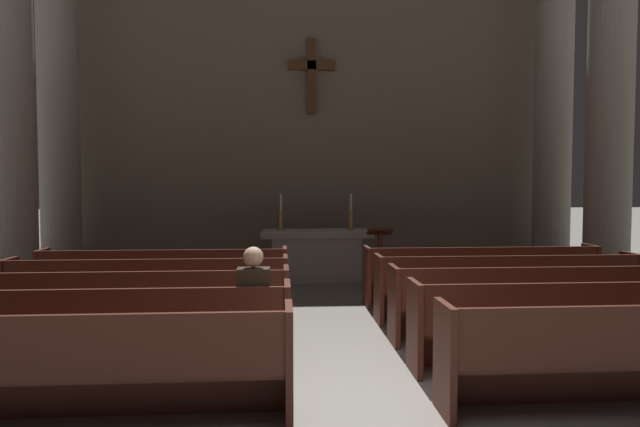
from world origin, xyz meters
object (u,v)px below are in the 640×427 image
Objects in this scene: pew_right_row_3 at (542,303)px; column_right_fourth at (553,124)px; pew_left_row_3 at (128,309)px; pew_right_row_4 at (507,287)px; pew_left_row_1 at (57,369)px; altar at (316,254)px; candlestick_left at (281,219)px; pew_right_row_5 at (481,275)px; candlestick_right at (351,218)px; column_left_fourth at (59,120)px; lectern at (380,261)px; lone_worshipper at (254,308)px; pew_left_row_2 at (99,333)px; column_right_third at (610,111)px; pew_left_row_4 at (149,292)px; pew_right_row_2 at (589,324)px; pew_left_row_5 at (165,279)px; column_left_third at (9,105)px.

pew_right_row_3 is 0.56× the size of column_right_fourth.
pew_right_row_4 is at bearing 11.84° from pew_left_row_3.
altar is (2.48, 6.63, 0.06)m from pew_left_row_1.
pew_left_row_3 is 5.06m from pew_right_row_4.
candlestick_left is at bearing 132.11° from pew_right_row_4.
pew_right_row_5 is 5.08× the size of candlestick_right.
pew_left_row_1 is at bearing -105.01° from candlestick_left.
column_left_fourth is 5.79× the size of lectern.
pew_right_row_4 is 2.82× the size of lone_worshipper.
lectern reaches higher than pew_right_row_4.
candlestick_right is (3.18, 5.59, 0.77)m from pew_left_row_2.
pew_left_row_2 is 0.56× the size of column_right_third.
altar is (2.48, 3.52, 0.06)m from pew_left_row_4.
lectern reaches higher than pew_right_row_2.
pew_left_row_1 is at bearing -123.20° from lectern.
pew_left_row_2 and pew_right_row_4 have the same top height.
candlestick_right reaches higher than pew_right_row_2.
column_right_third reaches higher than pew_left_row_1.
pew_left_row_1 is 1.00× the size of pew_left_row_3.
altar reaches higher than pew_right_row_4.
altar is 1.91× the size of lectern.
pew_left_row_2 is 1.51m from lone_worshipper.
candlestick_left is at bearing 68.68° from pew_left_row_3.
pew_left_row_4 is at bearing -116.83° from candlestick_left.
pew_right_row_4 is 0.56× the size of column_right_fourth.
pew_right_row_2 is 1.69× the size of altar.
pew_right_row_4 is (4.96, 0.00, 0.00)m from pew_left_row_4.
pew_left_row_1 is 5.06m from pew_right_row_2.
pew_right_row_4 is 0.56× the size of column_left_fourth.
column_right_fourth reaches higher than pew_left_row_5.
pew_left_row_3 is 0.56× the size of column_left_fourth.
pew_left_row_2 and pew_left_row_3 have the same top height.
pew_left_row_5 is 1.00× the size of pew_right_row_2.
pew_left_row_5 is 3.23× the size of lectern.
column_right_third reaches higher than pew_left_row_2.
column_left_third is 1.00× the size of column_right_third.
pew_right_row_4 is 2.71m from lectern.
pew_right_row_2 is 3.23× the size of lectern.
lone_worshipper is at bearing -44.70° from column_left_third.
lectern reaches higher than pew_left_row_5.
pew_left_row_3 is at bearing -168.16° from pew_right_row_4.
pew_left_row_1 is 1.00× the size of pew_right_row_5.
pew_left_row_4 and pew_right_row_5 have the same top height.
lectern is (0.38, -1.20, -0.70)m from candlestick_right.
column_left_fourth is (-7.72, 6.36, 2.77)m from pew_right_row_2.
pew_left_row_5 is (0.00, 2.08, 0.00)m from pew_left_row_3.
pew_left_row_3 is 1.00× the size of pew_right_row_3.
pew_left_row_4 is 5.37m from pew_right_row_2.
pew_right_row_5 is at bearing 90.00° from pew_right_row_4.
pew_right_row_3 is at bearing 0.00° from pew_left_row_3.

